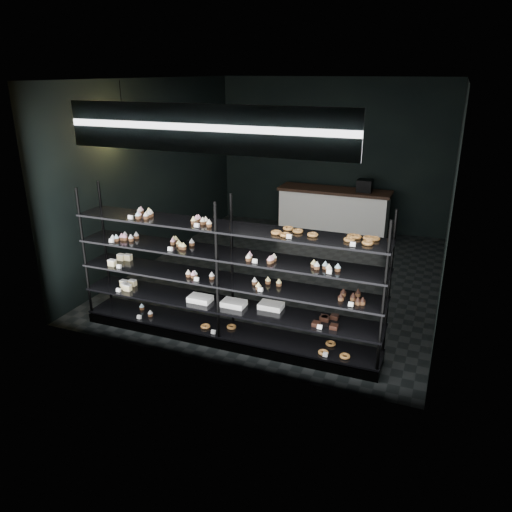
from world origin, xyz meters
The scene contains 5 objects.
room centered at (0.00, 0.00, 1.60)m, with size 5.01×6.01×3.20m.
display_shelf centered at (-0.04, -2.45, 0.63)m, with size 4.00×0.50×1.91m.
signage centered at (0.00, -2.93, 2.75)m, with size 3.30×0.05×0.50m.
pendant_lamp centered at (-2.20, -1.26, 2.45)m, with size 0.34×0.34×0.90m.
service_counter centered at (0.22, 2.50, 0.50)m, with size 2.34×0.65×1.23m.
Camera 1 is at (2.45, -7.64, 3.32)m, focal length 35.00 mm.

